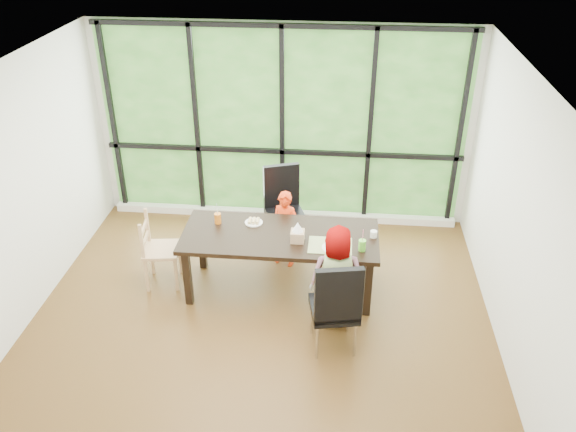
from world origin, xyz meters
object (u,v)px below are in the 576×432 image
object	(u,v)px
orange_cup	(218,218)
tissue_box	(298,236)
chair_end_beech	(162,250)
green_cup	(362,245)
chair_interior_leather	(334,303)
dining_table	(280,262)
child_older	(336,277)
plate_far	(254,222)
plate_near	(334,248)
white_mug	(374,234)
child_toddler	(285,229)
chair_window_leather	(285,210)

from	to	relation	value
orange_cup	tissue_box	world-z (taller)	tissue_box
chair_end_beech	green_cup	xyz separation A→B (m)	(2.29, -0.25, 0.36)
chair_interior_leather	tissue_box	bearing A→B (deg)	-71.96
dining_table	chair_end_beech	xyz separation A→B (m)	(-1.38, 0.01, 0.08)
child_older	plate_far	bearing A→B (deg)	-42.29
plate_near	plate_far	bearing A→B (deg)	154.35
dining_table	white_mug	bearing A→B (deg)	2.47
green_cup	tissue_box	size ratio (longest dim) A/B	0.86
white_mug	tissue_box	bearing A→B (deg)	-168.98
chair_end_beech	white_mug	distance (m)	2.44
white_mug	green_cup	bearing A→B (deg)	-114.96
plate_far	child_older	bearing A→B (deg)	-37.08
chair_end_beech	white_mug	world-z (taller)	chair_end_beech
child_toddler	orange_cup	bearing A→B (deg)	-135.45
child_toddler	child_older	bearing A→B (deg)	-40.93
child_older	green_cup	world-z (taller)	child_older
chair_window_leather	white_mug	world-z (taller)	chair_window_leather
white_mug	tissue_box	world-z (taller)	tissue_box
plate_far	green_cup	bearing A→B (deg)	-20.36
chair_window_leather	green_cup	size ratio (longest dim) A/B	8.59
chair_window_leather	chair_interior_leather	world-z (taller)	same
child_older	plate_near	bearing A→B (deg)	-87.94
chair_window_leather	child_older	bearing A→B (deg)	-84.32
child_toddler	child_older	xyz separation A→B (m)	(0.65, -1.07, 0.09)
chair_window_leather	chair_interior_leather	distance (m)	1.95
plate_far	white_mug	world-z (taller)	white_mug
dining_table	child_toddler	size ratio (longest dim) A/B	2.23
plate_near	child_toddler	bearing A→B (deg)	128.01
chair_interior_leather	chair_end_beech	size ratio (longest dim) A/B	1.20
plate_far	child_toddler	bearing A→B (deg)	45.29
plate_near	chair_window_leather	bearing A→B (deg)	119.12
plate_near	white_mug	xyz separation A→B (m)	(0.42, 0.27, 0.03)
chair_interior_leather	child_older	xyz separation A→B (m)	(0.01, 0.38, 0.04)
plate_far	tissue_box	bearing A→B (deg)	-32.36
green_cup	tissue_box	xyz separation A→B (m)	(-0.70, 0.12, 0.00)
child_older	plate_near	distance (m)	0.34
orange_cup	tissue_box	xyz separation A→B (m)	(0.94, -0.30, 0.00)
chair_end_beech	plate_near	size ratio (longest dim) A/B	3.39
child_older	plate_far	xyz separation A→B (m)	(-0.97, 0.74, 0.17)
chair_window_leather	orange_cup	distance (m)	1.06
green_cup	dining_table	bearing A→B (deg)	165.39
chair_end_beech	plate_far	world-z (taller)	chair_end_beech
chair_window_leather	plate_far	size ratio (longest dim) A/B	5.25
chair_window_leather	orange_cup	world-z (taller)	chair_window_leather
plate_near	orange_cup	xyz separation A→B (m)	(-1.35, 0.41, 0.05)
plate_near	white_mug	distance (m)	0.51
chair_window_leather	orange_cup	xyz separation A→B (m)	(-0.70, -0.75, 0.27)
child_older	tissue_box	distance (m)	0.64
plate_far	chair_window_leather	bearing A→B (deg)	67.95
child_toddler	plate_near	bearing A→B (deg)	-34.14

